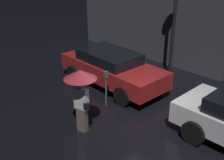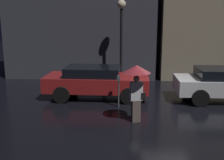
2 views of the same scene
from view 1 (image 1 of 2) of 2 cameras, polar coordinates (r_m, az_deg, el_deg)
The scene contains 5 objects.
ground_plane at distance 8.84m, azimuth 5.82°, elevation -9.55°, with size 60.00×60.00×0.00m, color black.
parked_car_red at distance 11.15m, azimuth -0.01°, elevation 2.53°, with size 4.60×2.01×1.40m.
pedestrian_with_umbrella at distance 7.94m, azimuth -6.38°, elevation -0.98°, with size 0.94×0.94×1.99m.
parking_meter at distance 9.63m, azimuth -1.22°, elevation -0.96°, with size 0.12×0.10×1.29m.
street_lamp_near at distance 11.76m, azimuth 12.83°, elevation 15.09°, with size 0.44×0.44×4.39m.
Camera 1 is at (4.61, -5.72, 4.91)m, focal length 45.00 mm.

